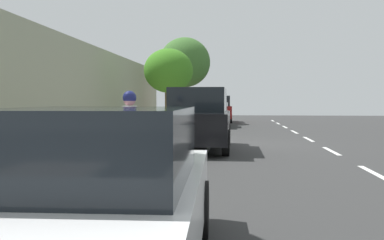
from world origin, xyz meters
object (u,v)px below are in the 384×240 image
(parked_suv_red_nearest, at_px, (218,109))
(cyclist_with_backpack, at_px, (128,125))
(parked_suv_black_mid, at_px, (200,118))
(bicycle_at_curb, at_px, (134,166))
(street_tree_mid_block, at_px, (169,71))
(parked_sedan_green_second, at_px, (215,115))
(street_tree_near_cyclist, at_px, (185,63))
(parked_sedan_white_far, at_px, (95,200))

(parked_suv_red_nearest, bearing_deg, cyclist_with_backpack, 88.02)
(parked_suv_black_mid, xyz_separation_m, bicycle_at_curb, (0.75, 5.85, -0.67))
(street_tree_mid_block, bearing_deg, bicycle_at_curb, 96.55)
(parked_sedan_green_second, relative_size, street_tree_mid_block, 1.03)
(parked_sedan_green_second, bearing_deg, bicycle_at_curb, 88.01)
(parked_suv_red_nearest, bearing_deg, parked_sedan_green_second, 90.31)
(bicycle_at_curb, height_order, street_tree_near_cyclist, street_tree_near_cyclist)
(parked_sedan_green_second, relative_size, street_tree_near_cyclist, 0.74)
(bicycle_at_curb, xyz_separation_m, cyclist_with_backpack, (0.22, -0.45, 0.74))
(parked_sedan_green_second, bearing_deg, street_tree_near_cyclist, -58.71)
(street_tree_near_cyclist, distance_m, street_tree_mid_block, 7.40)
(parked_suv_black_mid, bearing_deg, parked_sedan_green_second, -89.47)
(parked_sedan_white_far, bearing_deg, cyclist_with_backpack, -78.75)
(parked_sedan_green_second, xyz_separation_m, parked_sedan_white_far, (-0.10, 22.53, 0.00))
(parked_suv_black_mid, height_order, cyclist_with_backpack, parked_suv_black_mid)
(parked_suv_red_nearest, height_order, bicycle_at_curb, parked_suv_red_nearest)
(bicycle_at_curb, bearing_deg, parked_suv_red_nearest, -91.42)
(parked_suv_red_nearest, height_order, parked_sedan_green_second, parked_suv_red_nearest)
(parked_sedan_white_far, height_order, bicycle_at_curb, parked_sedan_white_far)
(bicycle_at_curb, bearing_deg, street_tree_near_cyclist, -85.62)
(parked_sedan_green_second, distance_m, street_tree_near_cyclist, 5.71)
(bicycle_at_curb, bearing_deg, parked_sedan_green_second, -91.99)
(parked_suv_red_nearest, relative_size, parked_sedan_white_far, 1.07)
(parked_suv_black_mid, bearing_deg, cyclist_with_backpack, 79.81)
(street_tree_mid_block, bearing_deg, parked_suv_red_nearest, -103.37)
(parked_suv_red_nearest, distance_m, parked_suv_black_mid, 18.44)
(street_tree_near_cyclist, bearing_deg, parked_sedan_green_second, 121.29)
(bicycle_at_curb, xyz_separation_m, street_tree_mid_block, (1.68, -14.68, 2.83))
(parked_suv_red_nearest, height_order, street_tree_near_cyclist, street_tree_near_cyclist)
(parked_sedan_green_second, bearing_deg, cyclist_with_backpack, 87.24)
(parked_sedan_white_far, height_order, cyclist_with_backpack, cyclist_with_backpack)
(parked_sedan_white_far, relative_size, cyclist_with_backpack, 2.50)
(parked_suv_black_mid, xyz_separation_m, parked_sedan_white_far, (0.02, 10.20, -0.27))
(bicycle_at_curb, xyz_separation_m, street_tree_near_cyclist, (1.68, -21.99, 3.96))
(street_tree_near_cyclist, bearing_deg, parked_sedan_white_far, 95.24)
(bicycle_at_curb, relative_size, cyclist_with_backpack, 0.94)
(parked_sedan_white_far, height_order, street_tree_mid_block, street_tree_mid_block)
(parked_sedan_white_far, bearing_deg, parked_suv_black_mid, -90.09)
(parked_sedan_green_second, height_order, street_tree_mid_block, street_tree_mid_block)
(bicycle_at_curb, bearing_deg, cyclist_with_backpack, -63.65)
(bicycle_at_curb, bearing_deg, parked_sedan_white_far, 99.55)
(parked_suv_black_mid, height_order, street_tree_near_cyclist, street_tree_near_cyclist)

